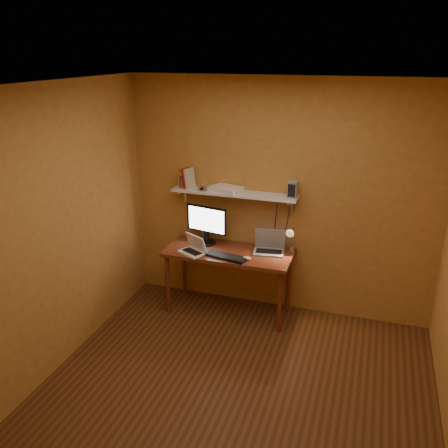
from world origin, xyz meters
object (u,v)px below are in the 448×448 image
(desk_lamp, at_px, (291,237))
(speaker_left, at_px, (184,180))
(monitor, at_px, (206,223))
(laptop, at_px, (269,246))
(shelf_camera, at_px, (202,189))
(router, at_px, (227,189))
(keyboard, at_px, (227,257))
(wall_shelf, at_px, (234,193))
(mouse, at_px, (247,258))
(netbook, at_px, (194,248))
(speaker_right, at_px, (293,189))
(desk, at_px, (229,258))

(desk_lamp, height_order, speaker_left, speaker_left)
(monitor, height_order, laptop, monitor)
(shelf_camera, bearing_deg, router, 16.59)
(speaker_left, bearing_deg, router, -10.61)
(keyboard, bearing_deg, laptop, 50.62)
(wall_shelf, distance_m, keyboard, 0.70)
(monitor, bearing_deg, mouse, -15.81)
(netbook, xyz_separation_m, speaker_right, (0.99, 0.34, 0.66))
(desk, xyz_separation_m, keyboard, (0.03, -0.17, 0.10))
(monitor, xyz_separation_m, keyboard, (0.34, -0.30, -0.24))
(router, bearing_deg, keyboard, -71.99)
(desk_lamp, relative_size, speaker_right, 2.15)
(laptop, xyz_separation_m, mouse, (-0.18, -0.28, -0.05))
(netbook, relative_size, speaker_right, 1.95)
(desk, height_order, speaker_right, speaker_right)
(router, bearing_deg, speaker_right, -0.11)
(desk_lamp, bearing_deg, monitor, 179.85)
(keyboard, relative_size, desk_lamp, 1.20)
(monitor, distance_m, keyboard, 0.51)
(desk, relative_size, desk_lamp, 3.73)
(keyboard, xyz_separation_m, desk_lamp, (0.63, 0.30, 0.20))
(monitor, relative_size, keyboard, 1.09)
(laptop, distance_m, speaker_right, 0.68)
(desk, bearing_deg, netbook, -156.40)
(monitor, bearing_deg, speaker_left, 179.77)
(speaker_right, relative_size, shelf_camera, 1.76)
(keyboard, height_order, mouse, mouse)
(laptop, relative_size, netbook, 1.04)
(laptop, relative_size, keyboard, 0.78)
(keyboard, bearing_deg, wall_shelf, 108.27)
(keyboard, xyz_separation_m, speaker_left, (-0.62, 0.36, 0.70))
(speaker_right, bearing_deg, desk, -158.75)
(netbook, bearing_deg, router, 80.25)
(mouse, bearing_deg, wall_shelf, 127.44)
(monitor, height_order, desk_lamp, monitor)
(mouse, bearing_deg, keyboard, -173.49)
(speaker_right, relative_size, router, 0.53)
(desk, height_order, desk_lamp, desk_lamp)
(wall_shelf, relative_size, router, 4.27)
(keyboard, height_order, speaker_left, speaker_left)
(monitor, distance_m, desk_lamp, 0.97)
(desk, xyz_separation_m, shelf_camera, (-0.34, 0.12, 0.74))
(keyboard, xyz_separation_m, router, (-0.12, 0.36, 0.64))
(monitor, xyz_separation_m, mouse, (0.56, -0.28, -0.23))
(wall_shelf, height_order, netbook, wall_shelf)
(keyboard, distance_m, speaker_right, 1.00)
(desk, distance_m, keyboard, 0.20)
(shelf_camera, bearing_deg, desk_lamp, 0.61)
(speaker_left, height_order, speaker_right, speaker_right)
(speaker_right, bearing_deg, desk_lamp, -67.93)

